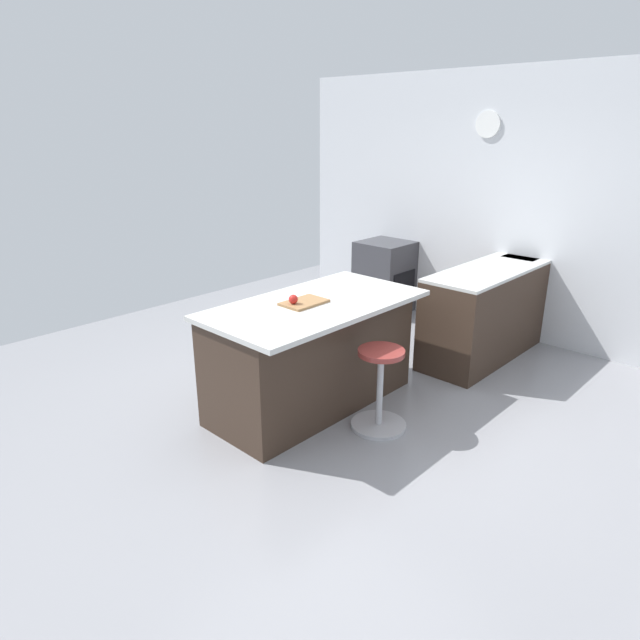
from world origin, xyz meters
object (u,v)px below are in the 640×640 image
object	(u,v)px
stool_by_window	(380,391)
cutting_board	(304,302)
oven_range	(385,277)
kitchen_island	(312,353)
apple_red	(293,299)

from	to	relation	value
stool_by_window	cutting_board	size ratio (longest dim) A/B	1.84
oven_range	stool_by_window	size ratio (longest dim) A/B	1.35
kitchen_island	apple_red	world-z (taller)	apple_red
kitchen_island	cutting_board	distance (m)	0.47
oven_range	apple_red	xyz separation A→B (m)	(2.64, 1.08, 0.53)
stool_by_window	cutting_board	distance (m)	0.92
cutting_board	stool_by_window	bearing A→B (deg)	104.44
kitchen_island	oven_range	bearing A→B (deg)	-155.97
oven_range	stool_by_window	bearing A→B (deg)	36.52
oven_range	stool_by_window	xyz separation A→B (m)	(2.37, 1.75, -0.13)
kitchen_island	stool_by_window	size ratio (longest dim) A/B	2.78
oven_range	kitchen_island	bearing A→B (deg)	24.03
stool_by_window	oven_range	bearing A→B (deg)	-143.48
stool_by_window	apple_red	bearing A→B (deg)	-68.03
oven_range	apple_red	distance (m)	2.90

